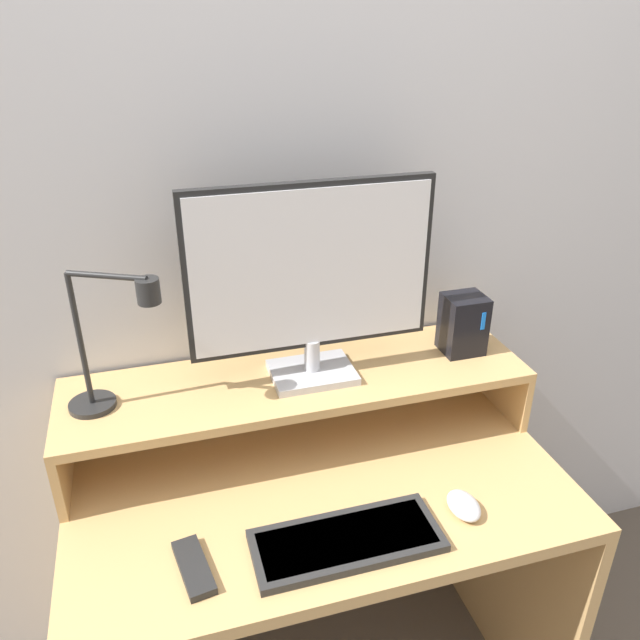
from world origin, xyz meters
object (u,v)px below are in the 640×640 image
(desk_lamp, at_px, (111,347))
(router_dock, at_px, (463,324))
(remote_control, at_px, (194,567))
(monitor, at_px, (311,278))
(keyboard, at_px, (347,540))
(mouse, at_px, (464,505))

(desk_lamp, relative_size, router_dock, 2.13)
(router_dock, xyz_separation_m, remote_control, (-0.72, -0.35, -0.23))
(monitor, distance_m, remote_control, 0.62)
(keyboard, xyz_separation_m, remote_control, (-0.29, 0.02, -0.00))
(monitor, bearing_deg, remote_control, -133.72)
(monitor, bearing_deg, mouse, -56.44)
(monitor, height_order, desk_lamp, monitor)
(mouse, relative_size, remote_control, 0.62)
(router_dock, height_order, mouse, router_dock)
(desk_lamp, distance_m, mouse, 0.80)
(monitor, bearing_deg, router_dock, 1.46)
(monitor, distance_m, router_dock, 0.43)
(keyboard, xyz_separation_m, mouse, (0.26, 0.02, 0.01))
(mouse, bearing_deg, remote_control, 179.54)
(monitor, height_order, keyboard, monitor)
(monitor, relative_size, mouse, 5.92)
(monitor, relative_size, desk_lamp, 1.72)
(desk_lamp, bearing_deg, remote_control, -71.98)
(desk_lamp, relative_size, keyboard, 0.85)
(mouse, height_order, remote_control, mouse)
(router_dock, relative_size, keyboard, 0.40)
(keyboard, height_order, mouse, mouse)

